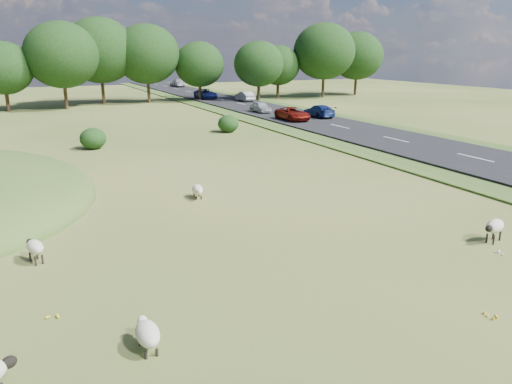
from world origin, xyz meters
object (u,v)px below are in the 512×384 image
sheep_2 (147,333)px  car_6 (319,111)px  car_3 (261,107)px  car_5 (177,83)px  sheep_3 (198,190)px  car_1 (206,94)px  sheep_0 (35,247)px  sheep_1 (495,226)px  car_4 (293,114)px  car_2 (245,96)px

sheep_2 → car_6: bearing=-37.0°
car_3 → car_5: 47.95m
sheep_3 → car_3: bearing=157.4°
sheep_2 → car_5: 94.03m
sheep_3 → car_1: bearing=168.2°
sheep_0 → car_1: (25.33, 54.89, 0.39)m
sheep_3 → car_1: car_1 is taller
sheep_2 → car_5: size_ratio=0.25×
car_1 → car_5: bearing=82.4°
sheep_1 → sheep_3: sheep_1 is taller
car_1 → car_5: car_5 is taller
sheep_0 → sheep_2: (2.32, -6.90, -0.10)m
car_4 → sheep_1: bearing=-105.8°
sheep_3 → car_5: 80.97m
car_1 → car_4: (0.00, -27.23, -0.06)m
car_3 → sheep_3: bearing=-120.4°
car_2 → sheep_1: bearing=76.4°
sheep_1 → car_5: bearing=-116.9°
car_2 → car_6: size_ratio=0.94×
car_3 → car_6: bearing=-60.6°
car_3 → car_4: car_4 is taller
car_1 → car_6: size_ratio=1.14×
sheep_3 → car_6: bearing=145.3°
car_2 → car_4: (-3.80, -21.07, -0.05)m
car_1 → car_6: (3.80, -26.21, -0.06)m
sheep_0 → car_4: car_4 is taller
car_2 → car_3: 13.83m
car_1 → car_4: car_1 is taller
sheep_1 → car_5: (13.11, 88.49, 0.37)m
car_5 → car_6: (0.00, -54.55, -0.09)m
car_1 → car_5: (3.80, 28.34, 0.03)m
car_2 → sheep_3: bearing=63.7°
car_3 → car_5: size_ratio=0.71×
car_3 → car_6: 7.75m
car_1 → car_6: car_1 is taller
car_4 → car_1: bearing=90.0°
car_1 → car_4: size_ratio=1.09×
sheep_3 → sheep_2: bearing=-15.8°
sheep_1 → car_6: (13.11, 33.94, 0.28)m
sheep_0 → sheep_1: 16.86m
car_2 → car_4: size_ratio=0.90×
sheep_0 → car_6: (29.13, 28.67, 0.33)m
sheep_3 → car_3: size_ratio=0.34×
car_1 → car_3: size_ratio=1.41×
car_5 → sheep_2: bearing=73.4°
sheep_2 → car_3: bearing=-28.5°
car_1 → car_6: 26.49m
car_2 → car_5: car_5 is taller
car_2 → car_5: size_ratio=0.83×
sheep_0 → car_5: size_ratio=0.23×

